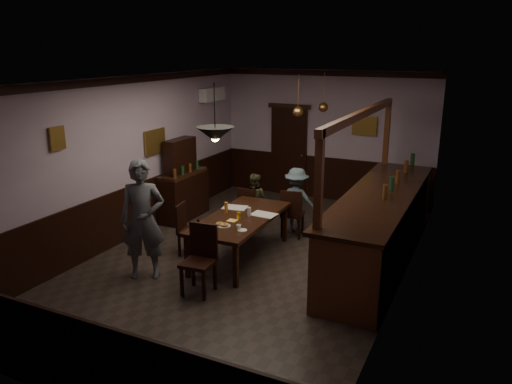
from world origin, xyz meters
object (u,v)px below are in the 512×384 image
Objects in this scene: person_seated_right at (296,201)px; chair_near at (201,256)px; dining_table at (240,220)px; pendant_brass_far at (323,107)px; person_seated_left at (254,200)px; soda_can at (239,216)px; coffee_cup at (239,227)px; person_standing at (143,220)px; pendant_brass_mid at (298,112)px; sideboard at (183,187)px; chair_far_left at (248,207)px; pendant_iron at (215,134)px; bar_counter at (380,226)px; chair_side at (187,227)px; chair_far_right at (292,211)px.

chair_near is at bearing 78.55° from person_seated_right.
pendant_brass_far is (0.46, 2.84, 1.61)m from dining_table.
person_seated_left is 1.77m from soda_can.
coffee_cup is at bearing -93.06° from pendant_brass_far.
pendant_brass_far reaches higher than person_standing.
person_seated_left is at bearing -153.23° from pendant_brass_mid.
pendant_brass_mid reaches higher than sideboard.
chair_far_left is at bearing 49.83° from person_standing.
sideboard is at bearing 133.94° from pendant_iron.
bar_counter reaches higher than chair_near.
person_seated_left is 1.35× the size of pendant_brass_far.
pendant_brass_mid is (0.23, 3.23, 1.74)m from chair_near.
chair_near is at bearing -52.02° from sideboard.
coffee_cup is at bearing -142.09° from bar_counter.
chair_near is at bearing 95.87° from person_seated_left.
chair_near is 3.06m from bar_counter.
bar_counter is 3.08m from pendant_brass_far.
chair_side is 11.35× the size of coffee_cup.
sideboard is (-2.08, 2.67, 0.12)m from chair_near.
soda_can is 0.14× the size of pendant_iron.
chair_far_right is 2.97m from person_standing.
pendant_brass_far reaches higher than dining_table.
pendant_brass_mid reaches higher than chair_near.
chair_side is 1.96m from sideboard.
pendant_brass_far is (1.38, 3.08, 1.80)m from chair_side.
chair_side is 1.28m from coffee_cup.
chair_far_right is 1.16× the size of pendant_brass_far.
pendant_iron reaches higher than person_standing.
person_seated_left is at bearing 108.41° from coffee_cup.
dining_table is 1.73× the size of person_seated_right.
person_standing is 2.84m from sideboard.
person_seated_right is (1.33, 1.80, 0.15)m from chair_side.
chair_near is at bearing -88.99° from pendant_iron.
chair_far_right is at bearing -51.71° from chair_side.
chair_far_right is 0.73× the size of person_seated_right.
coffee_cup is 0.05× the size of sideboard.
pendant_brass_mid is at bearing -71.34° from person_seated_right.
chair_far_right is 2.48m from sideboard.
soda_can is at bearing 19.11° from person_standing.
pendant_iron reaches higher than coffee_cup.
dining_table is 2.46m from sideboard.
soda_can is at bearing 103.21° from person_seated_left.
person_seated_left is at bearing 95.54° from chair_near.
person_standing is at bearing -111.77° from pendant_brass_mid.
person_seated_right is 1.52× the size of pendant_iron.
chair_side is at bearing -173.59° from soda_can.
pendant_iron reaches higher than chair_far_left.
bar_counter is at bearing 5.97° from person_standing.
pendant_brass_mid is (0.75, 0.38, 1.75)m from person_seated_left.
chair_far_left is at bearing -3.13° from sideboard.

